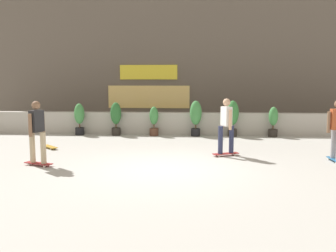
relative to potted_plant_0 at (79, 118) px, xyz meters
name	(u,v)px	position (x,y,z in m)	size (l,w,h in m)	color
ground_plane	(164,168)	(3.88, -5.55, -0.71)	(48.00, 48.00, 0.00)	#B2AFA8
planter_wall	(175,123)	(3.88, 0.45, -0.26)	(18.00, 0.40, 0.90)	#B2ADA3
building_backdrop	(179,60)	(3.88, 4.45, 2.54)	(20.00, 2.08, 6.50)	#60564C
potted_plant_0	(79,118)	(0.00, 0.00, 0.00)	(0.41, 0.41, 1.28)	black
potted_plant_1	(116,117)	(1.50, 0.00, 0.04)	(0.43, 0.43, 1.33)	#2D2823
potted_plant_2	(154,121)	(3.04, 0.00, -0.10)	(0.36, 0.36, 1.17)	brown
potted_plant_3	(196,116)	(4.72, 0.00, 0.10)	(0.47, 0.47, 1.41)	black
potted_plant_4	(233,116)	(6.17, 0.00, 0.11)	(0.48, 0.48, 1.42)	#2D2823
potted_plant_5	(273,121)	(7.76, 0.00, -0.09)	(0.36, 0.36, 1.18)	#2D2823
skater_mid_plaza	(226,124)	(5.58, -3.85, 0.23)	(0.81, 0.52, 1.70)	maroon
skater_by_wall_left	(37,130)	(0.57, -5.47, 0.23)	(0.82, 0.53, 1.70)	maroon
skateboard_near_camera	(50,147)	(-0.07, -3.05, -0.65)	(0.71, 0.70, 0.08)	#BF8C26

